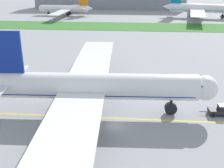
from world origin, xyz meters
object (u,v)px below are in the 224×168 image
Objects in this scene: airliner_foreground at (90,87)px; parked_airliner_far_left at (66,9)px; pushback_tug at (219,110)px; ground_crew_wingwalker_port at (73,114)px; parked_airliner_far_centre at (199,8)px.

parked_airliner_far_left is at bearing 105.44° from airliner_foreground.
pushback_tug is at bearing 2.51° from airliner_foreground.
pushback_tug is 3.32× the size of ground_crew_wingwalker_port.
parked_airliner_far_centre reaches higher than parked_airliner_far_left.
ground_crew_wingwalker_port is at bearing -134.08° from airliner_foreground.
pushback_tug is at bearing 8.35° from ground_crew_wingwalker_port.
ground_crew_wingwalker_port is (-2.99, -3.09, -4.57)m from airliner_foreground.
pushback_tug is (25.79, 1.13, -4.64)m from airliner_foreground.
airliner_foreground reaches higher than ground_crew_wingwalker_port.
pushback_tug reaches higher than ground_crew_wingwalker_port.
pushback_tug is at bearing -64.67° from parked_airliner_far_left.
airliner_foreground is 45.84× the size of ground_crew_wingwalker_port.
parked_airliner_far_left reaches higher than pushback_tug.
airliner_foreground reaches higher than parked_airliner_far_centre.
pushback_tug is 146.57m from parked_airliner_far_left.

